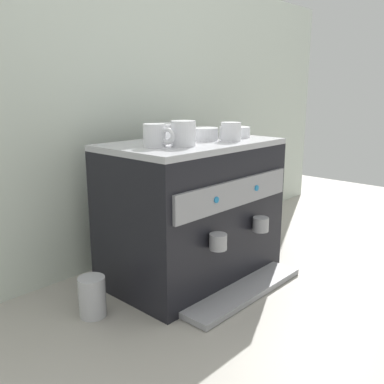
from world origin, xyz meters
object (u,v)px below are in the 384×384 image
at_px(ceramic_cup_2, 230,132).
at_px(milk_pitcher, 92,297).
at_px(ceramic_bowl_1, 234,132).
at_px(ceramic_cup_1, 155,135).
at_px(ceramic_bowl_2, 202,134).
at_px(coffee_grinder, 258,197).
at_px(espresso_machine, 193,211).
at_px(ceramic_bowl_0, 197,132).
at_px(ceramic_cup_3, 168,132).
at_px(ceramic_cup_0, 182,133).

bearing_deg(ceramic_cup_2, milk_pitcher, 168.60).
bearing_deg(ceramic_bowl_1, ceramic_cup_1, 178.82).
bearing_deg(ceramic_bowl_2, ceramic_cup_1, -175.79).
bearing_deg(coffee_grinder, ceramic_bowl_2, -177.13).
distance_m(ceramic_bowl_1, coffee_grinder, 0.40).
distance_m(ceramic_cup_2, coffee_grinder, 0.50).
xyz_separation_m(espresso_machine, ceramic_bowl_0, (0.13, 0.09, 0.27)).
height_order(ceramic_bowl_2, milk_pitcher, ceramic_bowl_2).
xyz_separation_m(espresso_machine, ceramic_cup_2, (0.10, -0.08, 0.28)).
bearing_deg(ceramic_cup_2, ceramic_bowl_0, 82.23).
bearing_deg(ceramic_cup_2, ceramic_bowl_2, 118.17).
height_order(ceramic_cup_1, ceramic_bowl_0, ceramic_cup_1).
xyz_separation_m(ceramic_bowl_1, coffee_grinder, (0.25, 0.05, -0.31)).
xyz_separation_m(ceramic_cup_3, milk_pitcher, (-0.37, -0.04, -0.47)).
distance_m(ceramic_cup_3, ceramic_bowl_1, 0.28).
relative_size(ceramic_cup_3, coffee_grinder, 0.22).
bearing_deg(ceramic_cup_2, ceramic_cup_3, 137.67).
bearing_deg(ceramic_bowl_0, ceramic_bowl_1, -53.58).
bearing_deg(ceramic_bowl_1, ceramic_cup_2, -149.56).
bearing_deg(ceramic_cup_2, ceramic_bowl_1, 30.44).
xyz_separation_m(ceramic_bowl_1, milk_pitcher, (-0.64, 0.04, -0.46)).
bearing_deg(ceramic_bowl_2, ceramic_cup_0, -159.54).
xyz_separation_m(espresso_machine, ceramic_bowl_1, (0.21, -0.02, 0.27)).
height_order(ceramic_cup_0, ceramic_bowl_1, ceramic_cup_0).
height_order(ceramic_cup_2, ceramic_cup_3, ceramic_cup_2).
relative_size(ceramic_cup_3, ceramic_bowl_0, 0.97).
distance_m(espresso_machine, ceramic_cup_2, 0.31).
distance_m(ceramic_cup_1, ceramic_bowl_0, 0.33).
bearing_deg(ceramic_bowl_1, ceramic_bowl_0, 126.42).
relative_size(ceramic_cup_3, ceramic_bowl_2, 0.85).
xyz_separation_m(ceramic_bowl_0, coffee_grinder, (0.33, -0.07, -0.31)).
height_order(ceramic_cup_2, ceramic_bowl_0, ceramic_cup_2).
relative_size(ceramic_cup_3, ceramic_bowl_1, 0.80).
xyz_separation_m(ceramic_cup_1, ceramic_cup_2, (0.29, -0.07, -0.00)).
xyz_separation_m(espresso_machine, ceramic_cup_3, (-0.06, 0.06, 0.28)).
bearing_deg(ceramic_bowl_1, ceramic_cup_0, -173.40).
relative_size(ceramic_cup_0, ceramic_cup_1, 0.95).
distance_m(espresso_machine, ceramic_cup_1, 0.34).
bearing_deg(ceramic_cup_0, ceramic_bowl_1, 6.60).
bearing_deg(ceramic_cup_3, espresso_machine, -47.57).
distance_m(ceramic_cup_2, milk_pitcher, 0.72).
xyz_separation_m(ceramic_cup_2, ceramic_bowl_2, (-0.05, 0.09, -0.01)).
height_order(espresso_machine, milk_pitcher, espresso_machine).
relative_size(ceramic_cup_2, milk_pitcher, 0.77).
distance_m(espresso_machine, ceramic_bowl_2, 0.28).
bearing_deg(milk_pitcher, ceramic_bowl_2, -2.03).
height_order(ceramic_cup_0, ceramic_cup_1, ceramic_cup_0).
relative_size(ceramic_cup_0, ceramic_cup_3, 1.09).
relative_size(ceramic_cup_2, ceramic_bowl_2, 0.87).
bearing_deg(ceramic_bowl_2, milk_pitcher, 177.97).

